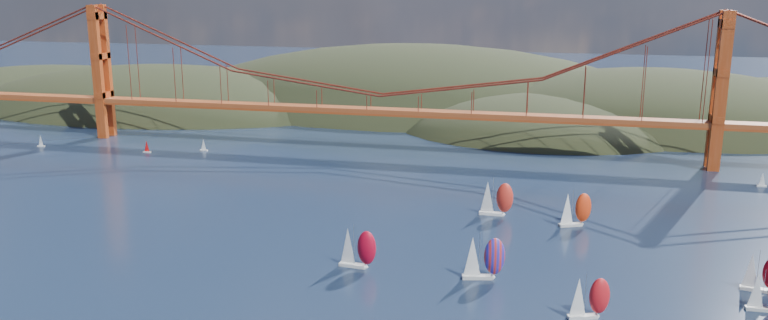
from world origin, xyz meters
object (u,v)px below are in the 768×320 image
Objects in this scene: racer_2 at (767,292)px; racer_3 at (575,209)px; racer_1 at (588,297)px; racer_0 at (357,247)px; racer_4 at (761,272)px; racer_rwb at (483,257)px; racer_5 at (496,198)px.

racer_3 is at bearing 126.60° from racer_2.
racer_0 is at bearing 144.58° from racer_1.
racer_3 is at bearing 147.08° from racer_4.
racer_1 is 36.96m from racer_2.
racer_rwb is at bearing -139.92° from racer_3.
racer_1 reaches higher than racer_2.
racer_5 is (-21.73, 4.62, 0.26)m from racer_3.
racer_0 is 0.95× the size of racer_rwb.
racer_1 is 1.03× the size of racer_4.
racer_3 is (-37.05, 46.09, 0.70)m from racer_2.
racer_0 is at bearing 175.43° from racer_2.
racer_1 is 0.87× the size of racer_rwb.
racer_rwb is (-20.31, -42.62, 0.28)m from racer_3.
racer_rwb is at bearing 126.87° from racer_1.
racer_5 reaches higher than racer_2.
racer_4 is at bearing -67.49° from racer_3.
racer_5 reaches higher than racer_0.
racer_1 reaches higher than racer_4.
racer_4 is at bearing 80.68° from racer_2.
racer_3 reaches higher than racer_2.
racer_1 is 1.08× the size of racer_2.
racer_0 is at bearing -165.50° from racer_4.
racer_rwb is (1.41, -47.24, 0.02)m from racer_5.
racer_4 is 0.85× the size of racer_5.
racer_0 reaches higher than racer_2.
racer_5 is at bearing 92.02° from racer_1.
racer_rwb is (-58.65, -6.79, 0.78)m from racer_4.
racer_5 is 1.00× the size of racer_rwb.
racer_0 is at bearing -163.75° from racer_3.
racer_1 is 42.49m from racer_4.
racer_4 is (38.34, -35.83, -0.50)m from racer_3.
racer_rwb reaches higher than racer_4.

